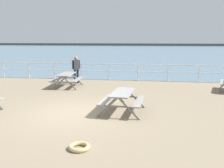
# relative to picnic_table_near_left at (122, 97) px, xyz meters

# --- Properties ---
(ground_plane) EXTENTS (30.00, 24.00, 0.20)m
(ground_plane) POSITION_rel_picnic_table_near_left_xyz_m (-1.72, -0.37, -0.68)
(ground_plane) COLOR gray
(sea_band) EXTENTS (142.00, 90.00, 0.01)m
(sea_band) POSITION_rel_picnic_table_near_left_xyz_m (-1.72, 52.38, -0.58)
(sea_band) COLOR slate
(sea_band) RESTS_ON ground
(distant_shoreline) EXTENTS (142.00, 6.00, 1.80)m
(distant_shoreline) POSITION_rel_picnic_table_near_left_xyz_m (-1.72, 95.38, -0.58)
(distant_shoreline) COLOR #4C4C47
(distant_shoreline) RESTS_ON ground
(seaward_railing) EXTENTS (23.07, 0.07, 1.08)m
(seaward_railing) POSITION_rel_picnic_table_near_left_xyz_m (-1.72, 7.38, 0.17)
(seaward_railing) COLOR white
(seaward_railing) RESTS_ON ground
(picnic_table_near_left) EXTENTS (1.66, 1.91, 0.80)m
(picnic_table_near_left) POSITION_rel_picnic_table_near_left_xyz_m (0.00, 0.00, 0.00)
(picnic_table_near_left) COLOR gray
(picnic_table_near_left) RESTS_ON ground
(picnic_table_near_right) EXTENTS (1.63, 1.88, 0.80)m
(picnic_table_near_right) POSITION_rel_picnic_table_near_left_xyz_m (-3.69, 4.47, 0.00)
(picnic_table_near_right) COLOR gray
(picnic_table_near_right) RESTS_ON ground
(visitor) EXTENTS (0.44, 0.38, 1.66)m
(visitor) POSITION_rel_picnic_table_near_left_xyz_m (-3.51, 5.77, 0.36)
(visitor) COLOR #1E2338
(visitor) RESTS_ON ground
(rope_coil) EXTENTS (0.55, 0.55, 0.11)m
(rope_coil) POSITION_rel_picnic_table_near_left_xyz_m (-0.70, -3.38, -0.53)
(rope_coil) COLOR tan
(rope_coil) RESTS_ON ground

